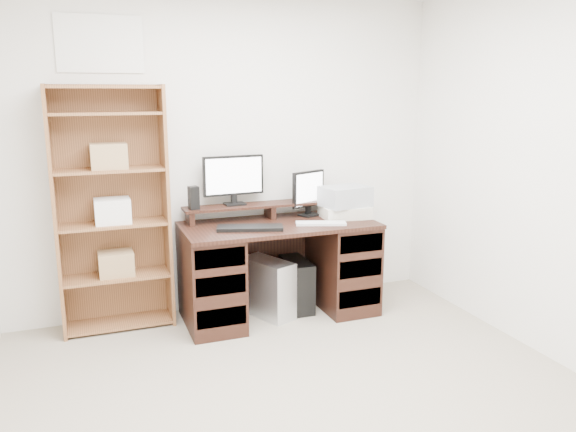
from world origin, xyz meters
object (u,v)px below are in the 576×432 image
monitor_wide (234,177)px  bookshelf (112,208)px  tower_silver (268,288)px  monitor_small (308,191)px  printer (345,212)px  tower_black (297,284)px  desk (279,267)px

monitor_wide → bookshelf: size_ratio=0.27×
monitor_wide → tower_silver: bearing=-55.4°
monitor_small → tower_silver: (-0.41, -0.17, -0.72)m
monitor_small → printer: bearing=-57.0°
tower_black → bookshelf: 1.57m
desk → monitor_small: size_ratio=4.07×
monitor_small → bookshelf: bookshelf is taller
tower_silver → tower_black: bearing=-11.9°
monitor_wide → tower_black: (0.46, -0.20, -0.88)m
desk → monitor_small: (0.32, 0.17, 0.56)m
tower_silver → desk: bearing=-25.4°
desk → tower_silver: bearing=177.7°
tower_silver → tower_black: tower_silver is taller
desk → tower_silver: size_ratio=3.27×
monitor_wide → monitor_small: monitor_wide is taller
desk → monitor_wide: (-0.29, 0.25, 0.70)m
desk → bookshelf: bearing=170.1°
desk → printer: printer is taller
desk → monitor_wide: 0.80m
monitor_wide → printer: 0.94m
monitor_wide → desk: bearing=-44.7°
desk → printer: 0.70m
monitor_wide → printer: size_ratio=1.31×
monitor_wide → tower_black: bearing=-26.2°
bookshelf → tower_black: bearing=-6.4°
bookshelf → monitor_wide: bearing=2.4°
bookshelf → printer: bearing=-6.6°
tower_black → monitor_small: bearing=40.0°
monitor_wide → bookshelf: 0.95m
desk → tower_silver: 0.19m
monitor_small → tower_silver: monitor_small is taller
printer → tower_black: 0.71m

